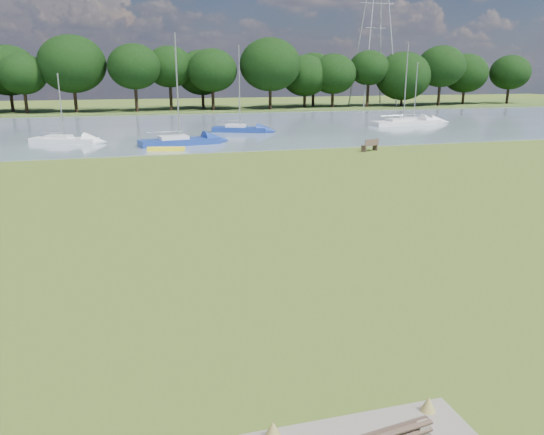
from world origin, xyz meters
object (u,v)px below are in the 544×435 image
object	(u,v)px
sailboat_1	(179,139)
kayak	(166,149)
riverbank_bench	(370,145)
sailboat_2	(413,120)
sailboat_3	(239,127)
sailboat_5	(403,121)
pylon	(377,1)
sailboat_4	(63,138)

from	to	relation	value
sailboat_1	kayak	bearing A→B (deg)	-124.59
kayak	riverbank_bench	bearing A→B (deg)	-3.46
sailboat_2	sailboat_3	xyz separation A→B (m)	(-23.23, -3.91, 0.08)
riverbank_bench	sailboat_1	bearing A→B (deg)	128.85
sailboat_5	sailboat_2	bearing A→B (deg)	32.74
riverbank_bench	sailboat_3	world-z (taller)	sailboat_3
pylon	sailboat_1	xyz separation A→B (m)	(-39.74, -42.75, -17.58)
riverbank_bench	pylon	size ratio (longest dim) A/B	0.06
sailboat_3	sailboat_4	size ratio (longest dim) A/B	1.42
sailboat_3	sailboat_5	size ratio (longest dim) A/B	0.92
sailboat_1	sailboat_4	bearing A→B (deg)	144.78
sailboat_3	sailboat_4	world-z (taller)	sailboat_3
riverbank_bench	sailboat_2	bearing A→B (deg)	28.45
kayak	sailboat_1	world-z (taller)	sailboat_1
riverbank_bench	sailboat_2	xyz separation A→B (m)	(15.72, 20.25, -0.03)
kayak	sailboat_5	bearing A→B (deg)	37.12
kayak	sailboat_1	distance (m)	3.55
sailboat_3	sailboat_4	distance (m)	17.92
riverbank_bench	kayak	distance (m)	16.91
riverbank_bench	sailboat_3	distance (m)	17.99
riverbank_bench	pylon	distance (m)	58.96
sailboat_3	sailboat_5	bearing A→B (deg)	30.49
kayak	sailboat_1	bearing A→B (deg)	78.80
sailboat_3	kayak	bearing A→B (deg)	-101.58
sailboat_1	sailboat_4	xyz separation A→B (m)	(-10.03, 4.42, -0.12)
riverbank_bench	sailboat_3	xyz separation A→B (m)	(-7.51, 16.34, 0.06)
riverbank_bench	pylon	world-z (taller)	pylon
riverbank_bench	pylon	bearing A→B (deg)	40.09
sailboat_5	sailboat_4	bearing A→B (deg)	-174.90
riverbank_bench	sailboat_4	bearing A→B (deg)	130.30
riverbank_bench	sailboat_1	distance (m)	16.80
sailboat_5	kayak	bearing A→B (deg)	-158.96
riverbank_bench	sailboat_3	bearing A→B (deg)	90.97
sailboat_4	sailboat_1	bearing A→B (deg)	-1.42
pylon	sailboat_1	distance (m)	60.96
riverbank_bench	kayak	xyz separation A→B (m)	(-16.30, 4.49, -0.30)
pylon	sailboat_5	xyz separation A→B (m)	(-11.64, -32.14, -17.62)
sailboat_3	pylon	bearing A→B (deg)	71.51
sailboat_1	sailboat_3	xyz separation A→B (m)	(7.39, 8.61, -0.00)
sailboat_3	riverbank_bench	bearing A→B (deg)	-40.35
pylon	riverbank_bench	bearing A→B (deg)	-116.18
riverbank_bench	sailboat_1	xyz separation A→B (m)	(-14.91, 7.73, 0.06)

